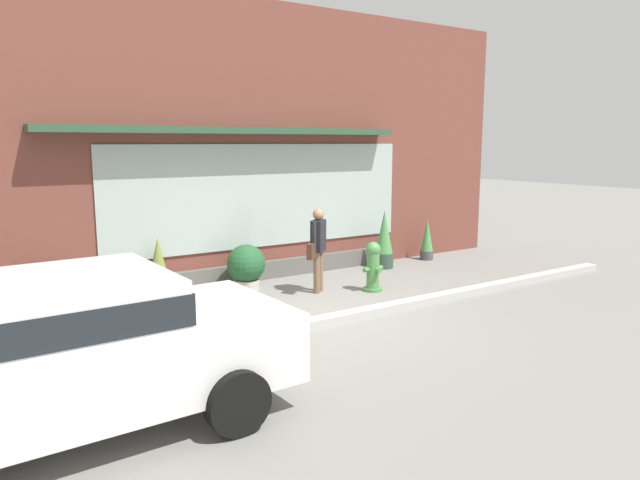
# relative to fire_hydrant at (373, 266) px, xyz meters

# --- Properties ---
(ground_plane) EXTENTS (60.00, 60.00, 0.00)m
(ground_plane) POSITION_rel_fire_hydrant_xyz_m (-1.83, -0.99, -0.47)
(ground_plane) COLOR gray
(curb_strip) EXTENTS (14.00, 0.24, 0.12)m
(curb_strip) POSITION_rel_fire_hydrant_xyz_m (-1.83, -1.19, -0.41)
(curb_strip) COLOR #B2B2AD
(curb_strip) RESTS_ON ground_plane
(storefront) EXTENTS (14.00, 0.81, 5.44)m
(storefront) POSITION_rel_fire_hydrant_xyz_m (-1.82, 2.20, 2.20)
(storefront) COLOR brown
(storefront) RESTS_ON ground_plane
(fire_hydrant) EXTENTS (0.42, 0.39, 0.93)m
(fire_hydrant) POSITION_rel_fire_hydrant_xyz_m (0.00, 0.00, 0.00)
(fire_hydrant) COLOR #4C8C47
(fire_hydrant) RESTS_ON ground_plane
(pedestrian_with_handbag) EXTENTS (0.58, 0.44, 1.56)m
(pedestrian_with_handbag) POSITION_rel_fire_hydrant_xyz_m (-0.92, 0.48, 0.42)
(pedestrian_with_handbag) COLOR brown
(pedestrian_with_handbag) RESTS_ON ground_plane
(parked_car_white) EXTENTS (4.46, 2.10, 1.54)m
(parked_car_white) POSITION_rel_fire_hydrant_xyz_m (-5.98, -2.69, 0.41)
(parked_car_white) COLOR white
(parked_car_white) RESTS_ON ground_plane
(potted_plant_window_right) EXTENTS (0.48, 0.48, 0.84)m
(potted_plant_window_right) POSITION_rel_fire_hydrant_xyz_m (-5.38, 1.71, 0.01)
(potted_plant_window_right) COLOR #9E6042
(potted_plant_window_right) RESTS_ON ground_plane
(potted_plant_near_hydrant) EXTENTS (0.31, 0.31, 0.96)m
(potted_plant_near_hydrant) POSITION_rel_fire_hydrant_xyz_m (2.91, 1.60, -0.01)
(potted_plant_near_hydrant) COLOR #4C4C51
(potted_plant_near_hydrant) RESTS_ON ground_plane
(potted_plant_corner_tall) EXTENTS (0.35, 0.35, 0.67)m
(potted_plant_corner_tall) POSITION_rel_fire_hydrant_xyz_m (-4.51, 1.60, -0.10)
(potted_plant_corner_tall) COLOR #B7B2A3
(potted_plant_corner_tall) RESTS_ON ground_plane
(potted_plant_window_left) EXTENTS (0.39, 0.39, 1.09)m
(potted_plant_window_left) POSITION_rel_fire_hydrant_xyz_m (-3.46, 1.76, 0.05)
(potted_plant_window_left) COLOR #B7B2A3
(potted_plant_window_left) RESTS_ON ground_plane
(potted_plant_low_front) EXTENTS (0.42, 0.42, 1.29)m
(potted_plant_low_front) POSITION_rel_fire_hydrant_xyz_m (1.48, 1.46, 0.14)
(potted_plant_low_front) COLOR #33473D
(potted_plant_low_front) RESTS_ON ground_plane
(potted_plant_by_entrance) EXTENTS (0.72, 0.72, 0.86)m
(potted_plant_by_entrance) POSITION_rel_fire_hydrant_xyz_m (-1.92, 1.40, -0.02)
(potted_plant_by_entrance) COLOR #B7B2A3
(potted_plant_by_entrance) RESTS_ON ground_plane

